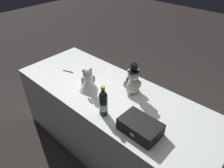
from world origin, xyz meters
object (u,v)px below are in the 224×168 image
Objects in this scene: signing_pen at (68,71)px; teddy_bear_groom at (133,82)px; gift_case_black at (140,127)px; champagne_bottle at (103,103)px; teddy_bear_bride at (88,80)px.

teddy_bear_groom is at bearing 13.50° from signing_pen.
champagne_bottle is at bearing -172.54° from gift_case_black.
teddy_bear_groom is 2.45× the size of signing_pen.
teddy_bear_bride is at bearing 171.22° from gift_case_black.
teddy_bear_groom is 1.30× the size of teddy_bear_bride.
champagne_bottle is at bearing -16.07° from signing_pen.
gift_case_black is at bearing 7.46° from champagne_bottle.
champagne_bottle reaches higher than teddy_bear_bride.
signing_pen is at bearing -166.50° from teddy_bear_groom.
champagne_bottle is at bearing -23.05° from teddy_bear_bride.
teddy_bear_bride is at bearing -144.90° from teddy_bear_groom.
gift_case_black is at bearing -8.98° from signing_pen.
signing_pen is at bearing 171.02° from gift_case_black.
teddy_bear_bride is at bearing -9.34° from signing_pen.
gift_case_black is at bearing -45.24° from teddy_bear_groom.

